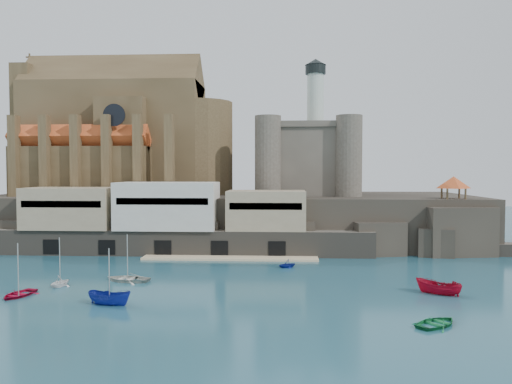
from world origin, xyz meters
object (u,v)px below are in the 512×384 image
at_px(boat_2, 110,305).
at_px(boat_0, 19,296).
at_px(castle_keep, 307,156).
at_px(church, 123,139).
at_px(pavilion, 454,184).

bearing_deg(boat_2, boat_0, 87.41).
distance_m(castle_keep, boat_0, 64.45).
bearing_deg(church, boat_2, -73.74).
bearing_deg(pavilion, boat_2, -143.21).
bearing_deg(boat_2, church, 28.51).
relative_size(boat_0, boat_2, 0.97).
distance_m(castle_keep, pavilion, 30.50).
bearing_deg(pavilion, castle_keep, 149.82).
relative_size(church, castle_keep, 1.60).
bearing_deg(church, pavilion, -13.48).
height_order(boat_0, boat_2, boat_2).
relative_size(church, boat_0, 9.11).
height_order(church, boat_2, church).
relative_size(pavilion, boat_0, 1.24).
height_order(castle_keep, pavilion, castle_keep).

